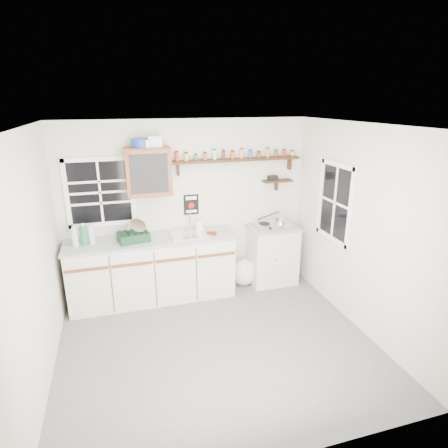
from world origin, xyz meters
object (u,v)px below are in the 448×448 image
at_px(upper_cabinet, 148,172).
at_px(hotplate, 272,225).
at_px(spice_shelf, 236,159).
at_px(right_cabinet, 272,254).
at_px(dish_rack, 134,234).
at_px(main_cabinet, 153,269).

bearing_deg(upper_cabinet, hotplate, -4.44).
height_order(upper_cabinet, hotplate, upper_cabinet).
xyz_separation_m(spice_shelf, hotplate, (0.52, -0.21, -0.99)).
relative_size(right_cabinet, spice_shelf, 0.48).
bearing_deg(upper_cabinet, dish_rack, -146.80).
height_order(right_cabinet, upper_cabinet, upper_cabinet).
relative_size(upper_cabinet, hotplate, 1.18).
distance_m(upper_cabinet, dish_rack, 0.86).
bearing_deg(hotplate, spice_shelf, 164.01).
bearing_deg(main_cabinet, spice_shelf, 9.28).
xyz_separation_m(main_cabinet, spice_shelf, (1.30, 0.21, 1.47)).
bearing_deg(dish_rack, hotplate, -10.30).
bearing_deg(hotplate, right_cabinet, 55.92).
bearing_deg(right_cabinet, hotplate, -130.01).
relative_size(upper_cabinet, spice_shelf, 0.34).
bearing_deg(dish_rack, spice_shelf, -2.30).
xyz_separation_m(right_cabinet, dish_rack, (-2.05, -0.05, 0.56)).
distance_m(main_cabinet, upper_cabinet, 1.37).
bearing_deg(upper_cabinet, right_cabinet, -3.76).
bearing_deg(spice_shelf, upper_cabinet, -176.88).
height_order(upper_cabinet, dish_rack, upper_cabinet).
relative_size(main_cabinet, right_cabinet, 2.54).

